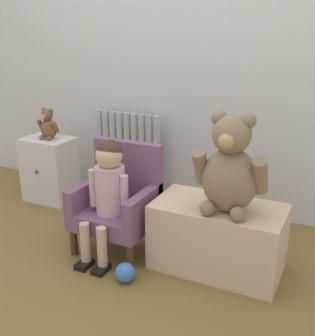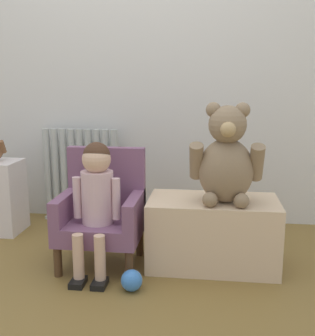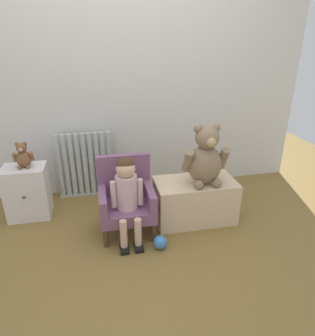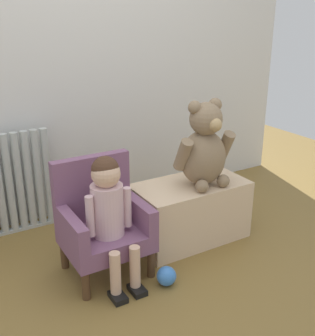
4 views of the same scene
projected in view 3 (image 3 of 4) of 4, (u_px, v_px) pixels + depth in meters
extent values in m
plane|color=brown|center=(142.00, 262.00, 2.20)|extent=(6.00, 6.00, 0.00)
cube|color=silver|center=(119.00, 74.00, 2.85)|extent=(3.80, 0.05, 2.40)
cylinder|color=#AFB6B2|center=(60.00, 166.00, 2.96)|extent=(0.05, 0.05, 0.65)
cylinder|color=#AFB6B2|center=(66.00, 166.00, 2.97)|extent=(0.05, 0.05, 0.65)
cylinder|color=#AFB6B2|center=(73.00, 165.00, 2.99)|extent=(0.05, 0.05, 0.65)
cylinder|color=#AFB6B2|center=(79.00, 165.00, 3.00)|extent=(0.05, 0.05, 0.65)
cylinder|color=#AFB6B2|center=(85.00, 164.00, 3.01)|extent=(0.05, 0.05, 0.65)
cylinder|color=#AFB6B2|center=(92.00, 164.00, 3.02)|extent=(0.05, 0.05, 0.65)
cylinder|color=#AFB6B2|center=(98.00, 163.00, 3.03)|extent=(0.05, 0.05, 0.65)
cylinder|color=#AFB6B2|center=(104.00, 163.00, 3.04)|extent=(0.05, 0.05, 0.65)
cylinder|color=#AFB6B2|center=(110.00, 162.00, 3.05)|extent=(0.05, 0.05, 0.65)
cube|color=#AFB6B2|center=(88.00, 194.00, 3.14)|extent=(0.56, 0.05, 0.02)
cube|color=silver|center=(28.00, 192.00, 2.69)|extent=(0.36, 0.27, 0.49)
sphere|color=#4C3823|center=(24.00, 197.00, 2.55)|extent=(0.02, 0.02, 0.02)
cube|color=#784E6D|center=(127.00, 210.00, 2.47)|extent=(0.44, 0.39, 0.10)
cube|color=#784E6D|center=(124.00, 176.00, 2.52)|extent=(0.44, 0.06, 0.38)
cube|color=#784E6D|center=(103.00, 200.00, 2.38)|extent=(0.06, 0.39, 0.14)
cube|color=#784E6D|center=(150.00, 195.00, 2.46)|extent=(0.06, 0.39, 0.14)
cylinder|color=#4C331E|center=(106.00, 238.00, 2.34)|extent=(0.04, 0.04, 0.16)
cylinder|color=#4C331E|center=(153.00, 232.00, 2.41)|extent=(0.04, 0.04, 0.16)
cylinder|color=#4C331E|center=(104.00, 215.00, 2.63)|extent=(0.04, 0.04, 0.16)
cylinder|color=#4C331E|center=(146.00, 211.00, 2.70)|extent=(0.04, 0.04, 0.16)
cylinder|color=beige|center=(127.00, 192.00, 2.36)|extent=(0.17, 0.17, 0.28)
sphere|color=#D8AD8E|center=(126.00, 168.00, 2.27)|extent=(0.15, 0.15, 0.15)
sphere|color=#472D1E|center=(125.00, 166.00, 2.27)|extent=(0.14, 0.14, 0.14)
cylinder|color=#D8AD8E|center=(124.00, 234.00, 2.28)|extent=(0.06, 0.06, 0.23)
cube|color=black|center=(125.00, 249.00, 2.31)|extent=(0.07, 0.11, 0.03)
cylinder|color=#D8AD8E|center=(138.00, 232.00, 2.30)|extent=(0.06, 0.06, 0.23)
cube|color=black|center=(139.00, 247.00, 2.33)|extent=(0.07, 0.11, 0.03)
cylinder|color=beige|center=(113.00, 194.00, 2.32)|extent=(0.04, 0.04, 0.22)
cylinder|color=beige|center=(140.00, 192.00, 2.36)|extent=(0.04, 0.04, 0.22)
cube|color=beige|center=(195.00, 200.00, 2.66)|extent=(0.70, 0.38, 0.38)
ellipsoid|color=#887054|center=(205.00, 164.00, 2.49)|extent=(0.29, 0.25, 0.34)
sphere|color=#887054|center=(207.00, 137.00, 2.39)|extent=(0.19, 0.19, 0.19)
sphere|color=tan|center=(211.00, 142.00, 2.31)|extent=(0.08, 0.08, 0.08)
sphere|color=#887054|center=(199.00, 128.00, 2.35)|extent=(0.08, 0.08, 0.08)
sphere|color=#887054|center=(216.00, 127.00, 2.38)|extent=(0.08, 0.08, 0.08)
cylinder|color=#887054|center=(188.00, 161.00, 2.43)|extent=(0.07, 0.15, 0.21)
cylinder|color=#887054|center=(223.00, 158.00, 2.49)|extent=(0.07, 0.15, 0.21)
sphere|color=#887054|center=(199.00, 185.00, 2.44)|extent=(0.08, 0.08, 0.08)
sphere|color=#887054|center=(217.00, 183.00, 2.47)|extent=(0.08, 0.08, 0.08)
ellipsoid|color=brown|center=(24.00, 159.00, 2.57)|extent=(0.13, 0.11, 0.15)
sphere|color=brown|center=(21.00, 148.00, 2.52)|extent=(0.09, 0.09, 0.09)
sphere|color=tan|center=(21.00, 150.00, 2.49)|extent=(0.03, 0.03, 0.03)
sphere|color=brown|center=(17.00, 144.00, 2.50)|extent=(0.03, 0.03, 0.03)
sphere|color=brown|center=(25.00, 143.00, 2.52)|extent=(0.03, 0.03, 0.03)
cylinder|color=brown|center=(15.00, 157.00, 2.54)|extent=(0.03, 0.07, 0.09)
cylinder|color=brown|center=(32.00, 156.00, 2.57)|extent=(0.03, 0.07, 0.09)
sphere|color=brown|center=(20.00, 167.00, 2.54)|extent=(0.03, 0.03, 0.03)
sphere|color=brown|center=(28.00, 167.00, 2.55)|extent=(0.03, 0.03, 0.03)
sphere|color=#3B7ACD|center=(160.00, 242.00, 2.33)|extent=(0.11, 0.11, 0.11)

